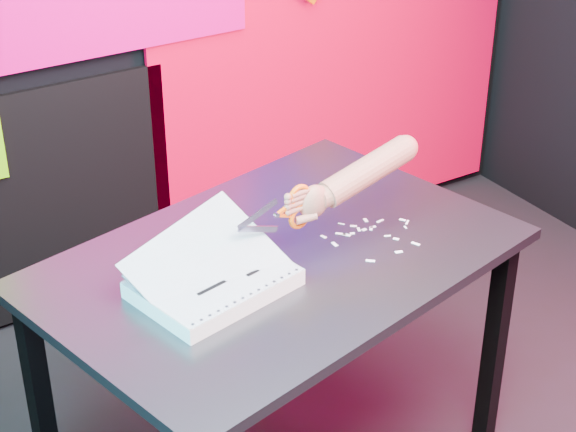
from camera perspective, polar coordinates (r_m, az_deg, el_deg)
room at (r=2.11m, az=11.45°, el=9.55°), size 3.01×3.01×2.71m
backdrop at (r=3.42m, az=-5.19°, el=10.74°), size 2.88×0.05×2.08m
work_table at (r=2.51m, az=-0.63°, el=-4.10°), size 1.35×1.05×0.75m
printout_stack at (r=2.32m, az=-4.43°, el=-3.94°), size 0.42×0.33×0.19m
scissors at (r=2.40m, az=0.39°, el=0.45°), size 0.22×0.03×0.13m
hand_forearm at (r=2.50m, az=4.19°, el=2.39°), size 0.42×0.10×0.14m
paper_clippings at (r=2.56m, az=4.87°, el=-1.08°), size 0.25×0.21×0.00m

